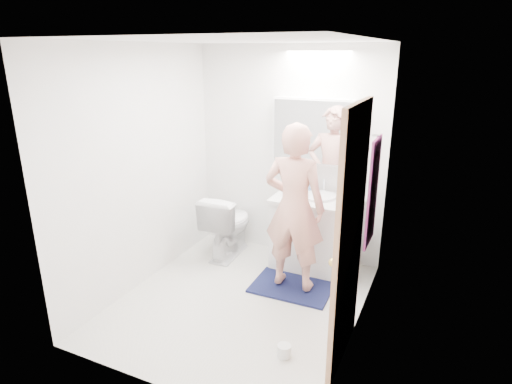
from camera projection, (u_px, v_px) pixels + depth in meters
The scene contains 23 objects.
floor at pixel (241, 301), 4.19m from camera, with size 2.50×2.50×0.00m, color silver.
ceiling at pixel (237, 40), 3.44m from camera, with size 2.50×2.50×0.00m, color white.
wall_back at pixel (289, 154), 4.89m from camera, with size 2.50×2.50×0.00m, color white.
wall_front at pixel (150, 235), 2.73m from camera, with size 2.50×2.50×0.00m, color white.
wall_left at pixel (140, 170), 4.25m from camera, with size 2.50×2.50×0.00m, color white.
wall_right at pixel (364, 200), 3.37m from camera, with size 2.50×2.50×0.00m, color white.
vanity_cabinet at pixel (316, 235), 4.72m from camera, with size 0.90×0.55×0.78m, color white.
countertop at pixel (318, 200), 4.59m from camera, with size 0.95×0.58×0.04m, color white.
sink_basin at pixel (319, 196), 4.60m from camera, with size 0.36×0.36×0.03m, color white.
faucet at pixel (324, 186), 4.75m from camera, with size 0.02×0.02×0.16m, color silver.
medicine_cabinet at pixel (313, 131), 4.61m from camera, with size 0.88×0.14×0.70m, color white.
mirror_panel at pixel (311, 132), 4.55m from camera, with size 0.84×0.01×0.66m, color silver.
toilet at pixel (228, 224), 5.03m from camera, with size 0.43×0.75×0.77m, color white.
bath_rug at pixel (292, 287), 4.41m from camera, with size 0.80×0.55×0.02m, color #161644.
person at pixel (294, 208), 4.14m from camera, with size 0.61×0.40×1.66m, color tan.
door at pixel (349, 240), 3.14m from camera, with size 0.04×0.80×2.00m, color tan.
door_knob at pixel (333, 263), 2.91m from camera, with size 0.06×0.06×0.06m, color gold.
towel at pixel (373, 192), 3.89m from camera, with size 0.02×0.42×1.00m, color #111836.
towel_hook at pixel (376, 135), 3.73m from camera, with size 0.02×0.02×0.07m, color silver.
soap_bottle_a at pixel (299, 182), 4.79m from camera, with size 0.08×0.08×0.21m, color beige.
soap_bottle_b at pixel (310, 184), 4.77m from camera, with size 0.08×0.08×0.18m, color #517DAE.
toothbrush_cup at pixel (347, 194), 4.60m from camera, with size 0.09×0.09×0.09m, color #3D51B8.
toilet_paper_roll at pixel (284, 351), 3.41m from camera, with size 0.11×0.11×0.10m, color white.
Camera 1 is at (1.66, -3.25, 2.31)m, focal length 30.14 mm.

